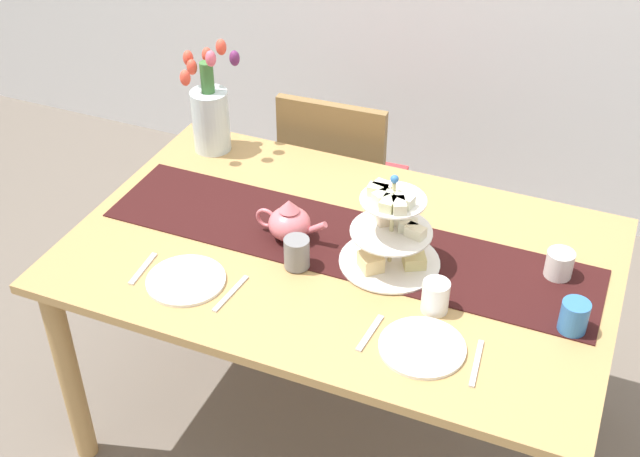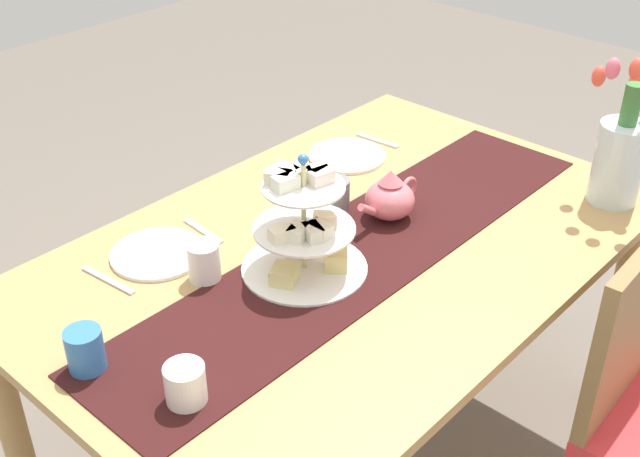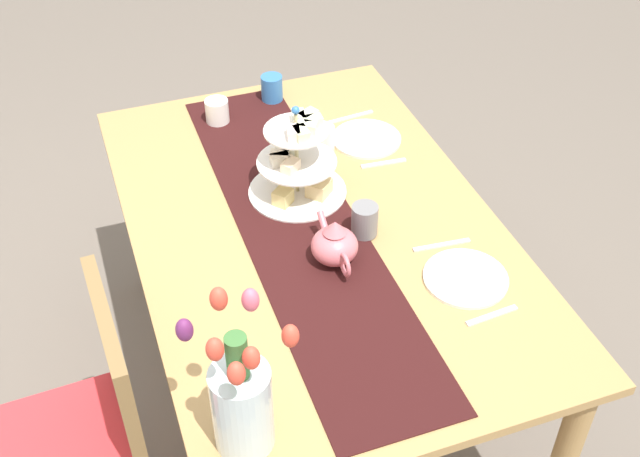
{
  "view_description": "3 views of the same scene",
  "coord_description": "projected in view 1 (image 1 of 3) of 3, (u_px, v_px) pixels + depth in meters",
  "views": [
    {
      "loc": [
        0.71,
        -1.86,
        2.31
      ],
      "look_at": [
        -0.08,
        0.03,
        0.81
      ],
      "focal_mm": 46.7,
      "sensor_mm": 36.0,
      "label": 1
    },
    {
      "loc": [
        1.29,
        1.08,
        1.88
      ],
      "look_at": [
        0.05,
        -0.04,
        0.83
      ],
      "focal_mm": 45.38,
      "sensor_mm": 36.0,
      "label": 2
    },
    {
      "loc": [
        -1.69,
        0.58,
        2.28
      ],
      "look_at": [
        -0.07,
        0.01,
        0.82
      ],
      "focal_mm": 44.86,
      "sensor_mm": 36.0,
      "label": 3
    }
  ],
  "objects": [
    {
      "name": "fork_right",
      "position": [
        370.0,
        333.0,
        2.22
      ],
      "size": [
        0.03,
        0.15,
        0.01
      ],
      "primitive_type": "cube",
      "rotation": [
        0.0,
        0.0,
        -0.07
      ],
      "color": "silver",
      "rests_on": "dining_table"
    },
    {
      "name": "mug_white_text",
      "position": [
        435.0,
        296.0,
        2.27
      ],
      "size": [
        0.08,
        0.08,
        0.09
      ],
      "primitive_type": "cylinder",
      "color": "white",
      "rests_on": "dining_table"
    },
    {
      "name": "fork_left",
      "position": [
        143.0,
        269.0,
        2.44
      ],
      "size": [
        0.03,
        0.15,
        0.01
      ],
      "primitive_type": "cube",
      "rotation": [
        0.0,
        0.0,
        0.08
      ],
      "color": "silver",
      "rests_on": "dining_table"
    },
    {
      "name": "dining_table",
      "position": [
        340.0,
        277.0,
        2.57
      ],
      "size": [
        1.63,
        1.04,
        0.77
      ],
      "color": "tan",
      "rests_on": "ground_plane"
    },
    {
      "name": "tulip_vase",
      "position": [
        210.0,
        112.0,
        2.92
      ],
      "size": [
        0.18,
        0.23,
        0.42
      ],
      "color": "silver",
      "rests_on": "dining_table"
    },
    {
      "name": "table_runner",
      "position": [
        346.0,
        242.0,
        2.55
      ],
      "size": [
        1.54,
        0.34,
        0.0
      ],
      "primitive_type": "cube",
      "color": "black",
      "rests_on": "dining_table"
    },
    {
      "name": "knife_left",
      "position": [
        231.0,
        293.0,
        2.35
      ],
      "size": [
        0.03,
        0.17,
        0.01
      ],
      "primitive_type": "cube",
      "rotation": [
        0.0,
        0.0,
        -0.09
      ],
      "color": "silver",
      "rests_on": "dining_table"
    },
    {
      "name": "ground_plane",
      "position": [
        337.0,
        423.0,
        2.97
      ],
      "size": [
        8.0,
        8.0,
        0.0
      ],
      "primitive_type": "plane",
      "color": "#6B6056"
    },
    {
      "name": "dinner_plate_left",
      "position": [
        186.0,
        280.0,
        2.39
      ],
      "size": [
        0.23,
        0.23,
        0.01
      ],
      "primitive_type": "cylinder",
      "color": "white",
      "rests_on": "dining_table"
    },
    {
      "name": "mug_grey",
      "position": [
        297.0,
        253.0,
        2.42
      ],
      "size": [
        0.08,
        0.08,
        0.09
      ],
      "primitive_type": "cylinder",
      "color": "slate",
      "rests_on": "table_runner"
    },
    {
      "name": "dinner_plate_right",
      "position": [
        422.0,
        347.0,
        2.17
      ],
      "size": [
        0.23,
        0.23,
        0.01
      ],
      "primitive_type": "cylinder",
      "color": "white",
      "rests_on": "dining_table"
    },
    {
      "name": "cream_jug",
      "position": [
        559.0,
        264.0,
        2.39
      ],
      "size": [
        0.08,
        0.08,
        0.08
      ],
      "primitive_type": "cylinder",
      "color": "white",
      "rests_on": "dining_table"
    },
    {
      "name": "chair_left",
      "position": [
        340.0,
        182.0,
        3.32
      ],
      "size": [
        0.44,
        0.44,
        0.91
      ],
      "color": "olive",
      "rests_on": "ground_plane"
    },
    {
      "name": "tiered_cake_stand",
      "position": [
        391.0,
        233.0,
        2.4
      ],
      "size": [
        0.3,
        0.3,
        0.3
      ],
      "color": "beige",
      "rests_on": "table_runner"
    },
    {
      "name": "mug_orange",
      "position": [
        574.0,
        317.0,
        2.2
      ],
      "size": [
        0.08,
        0.08,
        0.09
      ],
      "primitive_type": "cylinder",
      "color": "#3370B7",
      "rests_on": "dining_table"
    },
    {
      "name": "teapot",
      "position": [
        289.0,
        222.0,
        2.53
      ],
      "size": [
        0.24,
        0.13,
        0.14
      ],
      "color": "#D66B75",
      "rests_on": "table_runner"
    },
    {
      "name": "knife_right",
      "position": [
        477.0,
        363.0,
        2.13
      ],
      "size": [
        0.03,
        0.17,
        0.01
      ],
      "primitive_type": "cube",
      "rotation": [
        0.0,
        0.0,
        0.1
      ],
      "color": "silver",
      "rests_on": "dining_table"
    }
  ]
}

